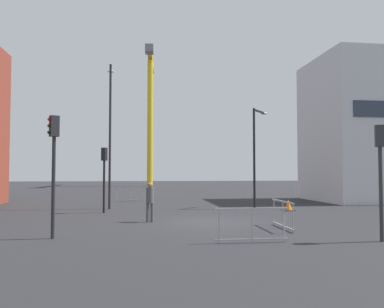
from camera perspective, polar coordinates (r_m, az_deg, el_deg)
ground at (r=17.61m, az=2.40°, el=-9.78°), size 160.00×160.00×0.00m
office_block at (r=33.97m, az=25.27°, el=3.14°), size 10.10×7.70×10.90m
construction_crane at (r=63.12m, az=-6.02°, el=7.78°), size 1.75×14.04×20.76m
streetlamp_tall at (r=24.47m, az=-11.69°, el=3.97°), size 0.44×1.45×8.70m
streetlamp_short at (r=24.55m, az=9.17°, el=0.88°), size 1.31×1.42×6.09m
traffic_light_near at (r=13.98m, az=-19.27°, el=-0.26°), size 0.39×0.35×4.08m
traffic_light_island at (r=21.99m, az=-12.50°, el=-2.05°), size 0.34×0.39×3.52m
traffic_light_corner at (r=14.00m, az=25.46°, el=-1.11°), size 0.39×0.33×3.70m
pedestrian_walking at (r=17.67m, az=-6.06°, el=-6.45°), size 0.34×0.34×1.73m
safety_barrier_front at (r=15.97m, az=12.91°, el=-8.42°), size 0.10×2.42×1.08m
safety_barrier_left_run at (r=12.65m, az=8.59°, el=-10.00°), size 2.31×0.07×1.08m
safety_barrier_right_run at (r=30.05m, az=-8.92°, el=-5.69°), size 2.15×0.36×1.08m
traffic_cone_by_barrier at (r=23.46m, az=13.67°, el=-7.19°), size 0.63×0.63×0.63m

